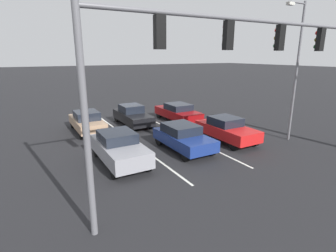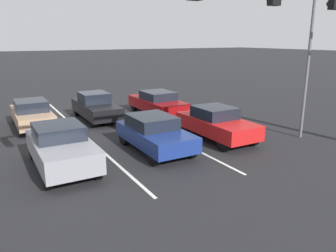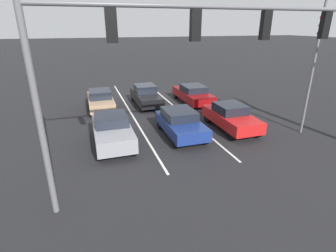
% 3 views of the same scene
% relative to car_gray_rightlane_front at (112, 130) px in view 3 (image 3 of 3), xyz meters
% --- Properties ---
extents(ground_plane, '(240.00, 240.00, 0.00)m').
position_rel_car_gray_rightlane_front_xyz_m(ground_plane, '(-3.60, -8.29, -0.81)').
color(ground_plane, black).
extents(lane_stripe_left_divider, '(0.12, 18.11, 0.01)m').
position_rel_car_gray_rightlane_front_xyz_m(lane_stripe_left_divider, '(-5.36, -5.23, -0.81)').
color(lane_stripe_left_divider, silver).
rests_on(lane_stripe_left_divider, ground_plane).
extents(lane_stripe_center_divider, '(0.12, 18.11, 0.01)m').
position_rel_car_gray_rightlane_front_xyz_m(lane_stripe_center_divider, '(-1.85, -5.23, -0.81)').
color(lane_stripe_center_divider, silver).
rests_on(lane_stripe_center_divider, ground_plane).
extents(car_gray_rightlane_front, '(1.86, 4.24, 1.58)m').
position_rel_car_gray_rightlane_front_xyz_m(car_gray_rightlane_front, '(0.00, 0.00, 0.00)').
color(car_gray_rightlane_front, gray).
rests_on(car_gray_rightlane_front, ground_plane).
extents(car_red_leftlane_front, '(1.83, 4.28, 1.53)m').
position_rel_car_gray_rightlane_front_xyz_m(car_red_leftlane_front, '(-7.05, -0.05, -0.03)').
color(car_red_leftlane_front, red).
rests_on(car_red_leftlane_front, ground_plane).
extents(car_navy_midlane_front, '(1.88, 4.10, 1.47)m').
position_rel_car_gray_rightlane_front_xyz_m(car_navy_midlane_front, '(-3.81, -0.05, -0.04)').
color(car_navy_midlane_front, navy).
rests_on(car_navy_midlane_front, ground_plane).
extents(car_tan_rightlane_second, '(1.74, 4.34, 1.48)m').
position_rel_car_gray_rightlane_front_xyz_m(car_tan_rightlane_second, '(0.11, -6.47, -0.05)').
color(car_tan_rightlane_second, tan).
rests_on(car_tan_rightlane_second, ground_plane).
extents(car_maroon_leftlane_second, '(1.90, 4.68, 1.45)m').
position_rel_car_gray_rightlane_front_xyz_m(car_maroon_leftlane_second, '(-7.11, -5.99, -0.06)').
color(car_maroon_leftlane_second, maroon).
rests_on(car_maroon_leftlane_second, ground_plane).
extents(car_black_midlane_second, '(1.73, 4.44, 1.56)m').
position_rel_car_gray_rightlane_front_xyz_m(car_black_midlane_second, '(-3.38, -6.61, -0.05)').
color(car_black_midlane_second, black).
rests_on(car_black_midlane_second, ground_plane).
extents(traffic_signal_gantry, '(12.14, 0.37, 6.90)m').
position_rel_car_gray_rightlane_front_xyz_m(traffic_signal_gantry, '(-1.70, 4.81, 4.47)').
color(traffic_signal_gantry, slate).
rests_on(traffic_signal_gantry, ground_plane).
extents(street_lamp_left_shoulder, '(1.55, 0.24, 8.23)m').
position_rel_car_gray_rightlane_front_xyz_m(street_lamp_left_shoulder, '(-10.62, 1.71, 3.87)').
color(street_lamp_left_shoulder, slate).
rests_on(street_lamp_left_shoulder, ground_plane).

